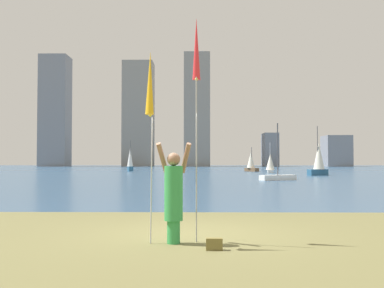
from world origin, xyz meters
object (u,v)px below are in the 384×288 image
object	(u,v)px
person	(174,194)
sailboat_1	(278,177)
sailboat_4	(251,162)
sailboat_0	(130,160)
sailboat_6	(319,159)
sailboat_2	(270,163)
kite_flag_left	(150,87)
bag	(214,244)
kite_flag_right	(196,55)

from	to	relation	value
person	sailboat_1	size ratio (longest dim) A/B	0.44
sailboat_4	sailboat_1	bearing A→B (deg)	-92.00
sailboat_0	sailboat_6	size ratio (longest dim) A/B	0.85
sailboat_1	sailboat_6	distance (m)	12.82
sailboat_0	sailboat_2	world-z (taller)	sailboat_0
kite_flag_left	sailboat_2	size ratio (longest dim) A/B	0.99
sailboat_2	sailboat_6	xyz separation A→B (m)	(3.59, -8.63, 0.50)
bag	kite_flag_right	bearing A→B (deg)	108.66
sailboat_1	sailboat_6	world-z (taller)	sailboat_6
sailboat_1	sailboat_2	bearing A→B (deg)	82.94
kite_flag_left	sailboat_6	xyz separation A→B (m)	(13.10, 38.73, -1.34)
kite_flag_left	bag	size ratio (longest dim) A/B	12.55
bag	sailboat_4	world-z (taller)	sailboat_4
person	sailboat_2	distance (m)	48.02
sailboat_0	sailboat_4	size ratio (longest dim) A/B	1.31
bag	sailboat_1	xyz separation A→B (m)	(5.86, 27.93, 0.17)
kite_flag_left	sailboat_6	bearing A→B (deg)	71.32
person	sailboat_4	xyz separation A→B (m)	(7.54, 54.05, 0.29)
kite_flag_left	bag	world-z (taller)	kite_flag_left
person	sailboat_6	bearing A→B (deg)	58.86
sailboat_1	sailboat_6	bearing A→B (deg)	61.67
kite_flag_right	sailboat_4	world-z (taller)	kite_flag_right
person	kite_flag_right	xyz separation A→B (m)	(0.44, 0.31, 2.74)
kite_flag_right	sailboat_6	size ratio (longest dim) A/B	0.88
sailboat_0	sailboat_6	bearing A→B (deg)	-38.98
sailboat_4	kite_flag_right	bearing A→B (deg)	-97.53
kite_flag_left	sailboat_6	world-z (taller)	sailboat_6
sailboat_1	sailboat_2	size ratio (longest dim) A/B	1.20
kite_flag_left	sailboat_1	distance (m)	28.52
bag	sailboat_2	xyz separation A→B (m)	(8.32, 47.78, 1.02)
bag	sailboat_4	distance (m)	55.11
kite_flag_right	sailboat_1	xyz separation A→B (m)	(6.18, 26.99, -3.41)
kite_flag_left	sailboat_0	xyz separation A→B (m)	(-8.73, 56.40, -1.43)
sailboat_4	kite_flag_left	bearing A→B (deg)	-98.37
kite_flag_left	sailboat_1	size ratio (longest dim) A/B	0.83
sailboat_1	kite_flag_left	bearing A→B (deg)	-104.37
person	bag	xyz separation A→B (m)	(0.75, -0.63, -0.84)
sailboat_2	sailboat_0	bearing A→B (deg)	153.64
sailboat_4	sailboat_2	bearing A→B (deg)	-77.52
bag	sailboat_4	size ratio (longest dim) A/B	0.09
sailboat_0	sailboat_6	xyz separation A→B (m)	(21.83, -17.67, 0.09)
sailboat_0	sailboat_4	world-z (taller)	sailboat_0
sailboat_2	sailboat_4	bearing A→B (deg)	102.48
bag	sailboat_2	size ratio (longest dim) A/B	0.08
bag	sailboat_4	bearing A→B (deg)	82.92
sailboat_1	kite_flag_right	bearing A→B (deg)	-102.89
bag	sailboat_0	world-z (taller)	sailboat_0
kite_flag_left	sailboat_4	bearing A→B (deg)	81.63
kite_flag_left	sailboat_2	world-z (taller)	sailboat_2
bag	sailboat_2	world-z (taller)	sailboat_2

